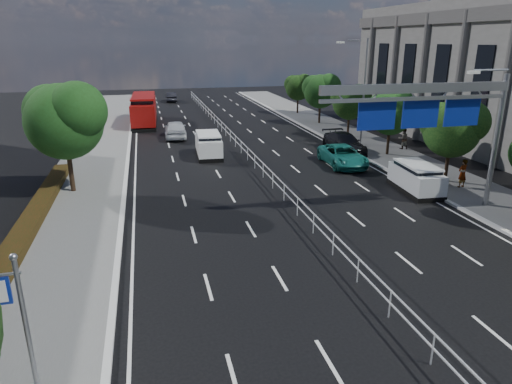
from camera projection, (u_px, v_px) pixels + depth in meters
name	position (u px, v px, depth m)	size (l,w,h in m)	color
ground	(415.00, 347.00, 13.80)	(160.00, 160.00, 0.00)	black
median_fence	(250.00, 156.00, 34.37)	(0.05, 85.00, 1.02)	silver
toilet_sign	(1.00, 311.00, 10.41)	(1.62, 0.18, 4.34)	gray
overhead_gantry	(436.00, 108.00, 22.79)	(10.24, 0.38, 7.45)	gray
streetlight_far	(361.00, 85.00, 38.46)	(2.78, 2.40, 9.00)	gray
near_tree_back	(65.00, 117.00, 26.23)	(4.84, 4.51, 6.69)	black
far_tree_d	(453.00, 126.00, 28.49)	(3.85, 3.59, 5.34)	black
far_tree_e	(392.00, 111.00, 35.44)	(3.63, 3.38, 5.13)	black
far_tree_f	(350.00, 100.00, 42.38)	(3.52, 3.28, 5.02)	black
far_tree_g	(321.00, 89.00, 49.21)	(3.96, 3.69, 5.45)	black
far_tree_h	(299.00, 86.00, 56.23)	(3.41, 3.18, 4.91)	black
white_minivan	(209.00, 145.00, 36.12)	(2.09, 4.43, 1.89)	black
red_bus	(144.00, 109.00, 50.05)	(2.91, 10.62, 3.15)	black
near_car_silver	(175.00, 129.00, 42.99)	(1.97, 4.89, 1.66)	silver
near_car_dark	(171.00, 97.00, 68.59)	(1.49, 4.27, 1.41)	black
silver_minivan	(416.00, 178.00, 27.69)	(2.11, 4.34, 1.75)	black
parked_car_teal	(343.00, 156.00, 33.55)	(2.44, 5.30, 1.47)	#17675E
parked_car_dark	(344.00, 143.00, 37.44)	(2.20, 5.42, 1.57)	black
pedestrian_a	(463.00, 173.00, 28.07)	(0.65, 0.43, 1.78)	gray
pedestrian_b	(403.00, 139.00, 38.06)	(0.83, 0.65, 1.71)	gray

